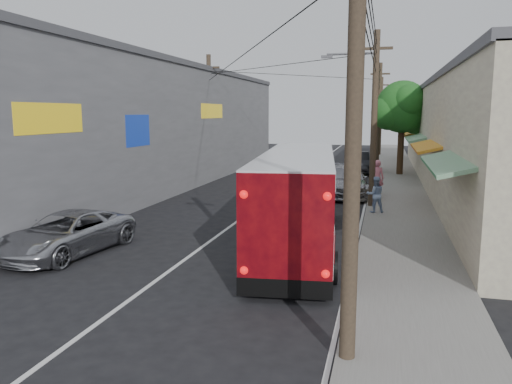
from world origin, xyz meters
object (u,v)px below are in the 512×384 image
(jeepney, at_px, (67,234))
(parked_car_mid, at_px, (351,175))
(coach_bus, at_px, (298,197))
(pedestrian_near, at_px, (377,178))
(parked_car_far, at_px, (357,162))
(parked_suv, at_px, (346,181))
(pedestrian_far, at_px, (375,194))

(jeepney, distance_m, parked_car_mid, 18.79)
(coach_bus, height_order, pedestrian_near, coach_bus)
(coach_bus, height_order, parked_car_mid, coach_bus)
(coach_bus, distance_m, jeepney, 7.46)
(jeepney, relative_size, parked_car_far, 1.00)
(coach_bus, distance_m, parked_suv, 10.69)
(coach_bus, distance_m, pedestrian_near, 10.39)
(coach_bus, bearing_deg, jeepney, -163.08)
(parked_suv, bearing_deg, parked_car_mid, 85.17)
(coach_bus, relative_size, pedestrian_far, 6.99)
(parked_car_mid, bearing_deg, coach_bus, -100.98)
(parked_car_mid, relative_size, pedestrian_far, 2.59)
(coach_bus, distance_m, pedestrian_far, 6.21)
(coach_bus, distance_m, parked_car_mid, 14.30)
(parked_car_far, bearing_deg, pedestrian_near, -86.99)
(parked_suv, xyz_separation_m, parked_car_mid, (0.00, 3.62, -0.09))
(jeepney, xyz_separation_m, parked_suv, (7.60, 13.57, 0.13))
(coach_bus, xyz_separation_m, jeepney, (-6.79, -2.94, -0.95))
(parked_car_mid, distance_m, pedestrian_near, 4.47)
(pedestrian_near, bearing_deg, parked_car_far, -73.75)
(parked_suv, height_order, pedestrian_near, pedestrian_near)
(parked_suv, distance_m, parked_car_far, 10.62)
(coach_bus, height_order, parked_car_far, coach_bus)
(parked_car_far, height_order, pedestrian_far, pedestrian_far)
(coach_bus, bearing_deg, parked_car_far, 81.33)
(jeepney, distance_m, pedestrian_far, 12.61)
(parked_car_far, bearing_deg, parked_car_mid, -95.15)
(parked_car_far, relative_size, pedestrian_near, 2.50)
(pedestrian_far, bearing_deg, parked_car_mid, -93.03)
(pedestrian_near, distance_m, pedestrian_far, 4.41)
(coach_bus, xyz_separation_m, parked_car_mid, (0.81, 14.25, -0.91))
(jeepney, bearing_deg, pedestrian_far, 50.65)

